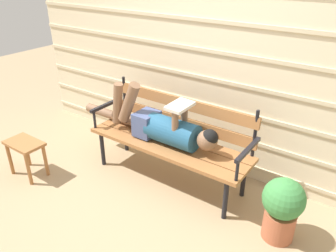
{
  "coord_description": "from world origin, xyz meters",
  "views": [
    {
      "loc": [
        1.64,
        -2.25,
        2.06
      ],
      "look_at": [
        0.0,
        0.08,
        0.62
      ],
      "focal_mm": 35.42,
      "sensor_mm": 36.0,
      "label": 1
    }
  ],
  "objects_px": {
    "park_bench": "(172,135)",
    "footstool": "(25,150)",
    "potted_plant": "(282,207)",
    "reclining_person": "(161,125)"
  },
  "relations": [
    {
      "from": "reclining_person",
      "to": "potted_plant",
      "type": "relative_size",
      "value": 3.07
    },
    {
      "from": "footstool",
      "to": "potted_plant",
      "type": "xyz_separation_m",
      "value": [
        2.45,
        0.65,
        0.01
      ]
    },
    {
      "from": "park_bench",
      "to": "potted_plant",
      "type": "xyz_separation_m",
      "value": [
        1.2,
        -0.21,
        -0.17
      ]
    },
    {
      "from": "park_bench",
      "to": "reclining_person",
      "type": "height_order",
      "value": "reclining_person"
    },
    {
      "from": "footstool",
      "to": "park_bench",
      "type": "bearing_deg",
      "value": 34.41
    },
    {
      "from": "reclining_person",
      "to": "potted_plant",
      "type": "bearing_deg",
      "value": -5.97
    },
    {
      "from": "park_bench",
      "to": "potted_plant",
      "type": "bearing_deg",
      "value": -9.77
    },
    {
      "from": "park_bench",
      "to": "potted_plant",
      "type": "distance_m",
      "value": 1.23
    },
    {
      "from": "park_bench",
      "to": "footstool",
      "type": "relative_size",
      "value": 4.16
    },
    {
      "from": "park_bench",
      "to": "footstool",
      "type": "height_order",
      "value": "park_bench"
    }
  ]
}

